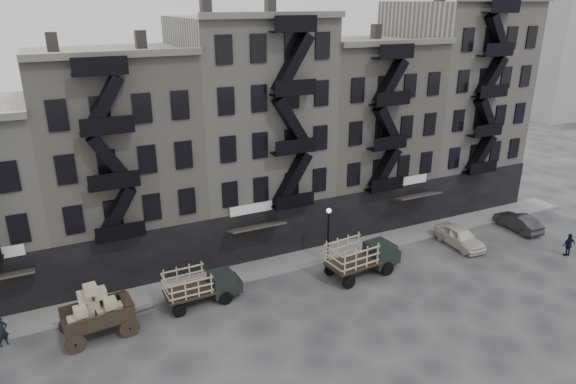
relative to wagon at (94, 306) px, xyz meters
name	(u,v)px	position (x,y,z in m)	size (l,w,h in m)	color
ground	(308,288)	(13.28, -0.66, -1.97)	(140.00, 140.00, 0.00)	#38383A
sidewalk	(284,263)	(13.28, 3.09, -1.90)	(55.00, 2.50, 0.15)	slate
building_midwest	(118,161)	(3.28, 9.17, 5.53)	(10.00, 11.35, 16.20)	gray
building_center	(250,132)	(13.28, 9.17, 6.53)	(10.00, 11.35, 18.20)	gray
building_mideast	(358,131)	(23.28, 9.17, 5.53)	(10.00, 11.35, 16.20)	gray
building_east	(450,105)	(33.28, 9.17, 7.03)	(10.00, 11.35, 19.20)	gray
lamp_post	(328,228)	(16.28, 1.94, 0.81)	(0.36, 0.36, 4.28)	black
wagon	(94,306)	(0.00, 0.00, 0.00)	(4.25, 2.54, 3.45)	black
stake_truck_west	(201,283)	(6.37, 0.76, -0.59)	(4.86, 2.12, 2.41)	black
stake_truck_east	(362,254)	(17.52, -0.64, -0.40)	(5.67, 2.75, 2.75)	black
car_east	(460,236)	(26.94, -0.16, -1.19)	(1.83, 4.56, 1.55)	silver
car_far	(518,222)	(33.50, -0.02, -1.27)	(1.49, 4.28, 1.41)	#262528
pedestrian_west	(2,332)	(-4.82, 1.34, -1.07)	(0.65, 0.43, 1.79)	black
pedestrian_mid	(232,283)	(8.48, 0.83, -1.14)	(0.81, 0.63, 1.66)	black
policeman	(569,245)	(33.06, -5.03, -1.07)	(1.06, 0.44, 1.80)	black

